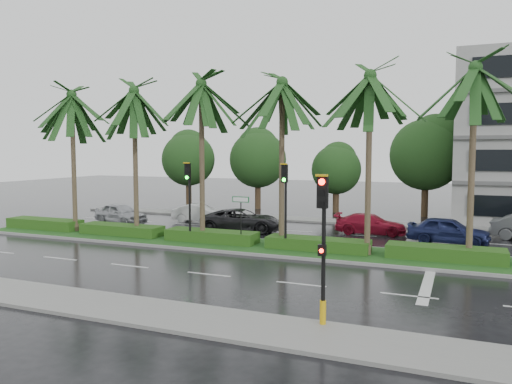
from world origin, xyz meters
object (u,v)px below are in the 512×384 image
at_px(street_sign, 241,208).
at_px(car_red, 370,224).
at_px(car_darkgrey, 242,220).
at_px(car_white, 200,213).
at_px(car_blue, 448,230).
at_px(signal_median_left, 189,190).
at_px(car_silver, 121,214).
at_px(signal_near, 323,243).

relative_size(street_sign, car_red, 0.60).
bearing_deg(car_darkgrey, car_white, 47.37).
bearing_deg(street_sign, car_blue, 29.52).
xyz_separation_m(signal_median_left, street_sign, (3.00, 0.18, -0.87)).
distance_m(signal_median_left, car_silver, 10.12).
bearing_deg(car_darkgrey, car_blue, -99.51).
bearing_deg(signal_median_left, car_red, 41.04).
distance_m(street_sign, car_white, 10.44).
bearing_deg(car_red, car_white, 84.19).
bearing_deg(signal_near, car_blue, 79.07).
relative_size(signal_near, car_red, 1.01).
distance_m(street_sign, car_darkgrey, 5.79).
distance_m(signal_near, car_darkgrey, 17.73).
distance_m(street_sign, car_silver, 12.53).
xyz_separation_m(car_red, car_blue, (4.50, -1.56, 0.11)).
height_order(signal_median_left, car_silver, signal_median_left).
height_order(car_white, car_red, car_white).
distance_m(car_red, car_blue, 4.76).
distance_m(car_white, car_darkgrey, 5.24).
bearing_deg(signal_median_left, signal_near, -44.09).
bearing_deg(car_blue, car_red, 74.56).
xyz_separation_m(car_darkgrey, car_blue, (12.25, 0.51, 0.02)).
bearing_deg(car_white, car_darkgrey, -128.53).
xyz_separation_m(car_silver, car_blue, (21.45, 0.76, 0.01)).
relative_size(car_darkgrey, car_red, 1.19).
bearing_deg(car_white, car_red, -100.63).
bearing_deg(signal_near, street_sign, 125.34).
xyz_separation_m(street_sign, car_silver, (-11.45, 4.91, -1.40)).
height_order(car_silver, car_white, car_silver).
height_order(signal_median_left, car_white, signal_median_left).
height_order(signal_near, car_blue, signal_near).
relative_size(car_silver, car_darkgrey, 0.83).
bearing_deg(car_darkgrey, signal_near, -160.27).
bearing_deg(car_darkgrey, car_silver, 79.61).
height_order(street_sign, car_white, street_sign).
distance_m(signal_median_left, car_red, 11.52).
relative_size(signal_near, car_blue, 1.01).
xyz_separation_m(signal_near, car_silver, (-18.45, 14.78, -1.78)).
height_order(signal_near, street_sign, signal_near).
relative_size(car_red, car_blue, 1.00).
distance_m(car_white, car_red, 12.27).
bearing_deg(car_white, street_sign, -147.00).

